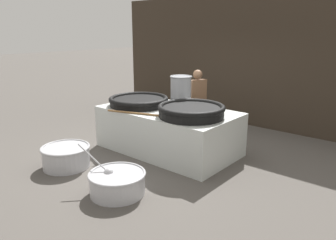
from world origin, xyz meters
TOP-DOWN VIEW (x-y plane):
  - ground_plane at (0.00, 0.00)m, footprint 60.00×60.00m
  - back_wall at (0.00, 2.97)m, footprint 7.93×0.24m
  - hearth_platform at (0.00, 0.00)m, footprint 2.82×1.57m
  - giant_wok_near at (-0.73, -0.12)m, footprint 1.29×1.29m
  - giant_wok_far at (0.70, -0.15)m, footprint 1.28×1.28m
  - stock_pot at (-0.08, 0.53)m, footprint 0.48×0.48m
  - stirring_paddle at (-0.16, -0.66)m, footprint 1.24×0.49m
  - cook at (-0.14, 1.22)m, footprint 0.43×0.62m
  - prep_bowl_vegetables at (0.62, -1.96)m, footprint 1.14×0.90m
  - prep_bowl_meat at (-0.89, -1.89)m, footprint 0.90×0.90m

SIDE VIEW (x-z plane):
  - ground_plane at x=0.00m, z-range 0.00..0.00m
  - prep_bowl_vegetables at x=0.62m, z-range -0.17..0.56m
  - prep_bowl_meat at x=-0.89m, z-range 0.02..0.42m
  - hearth_platform at x=0.00m, z-range 0.00..0.89m
  - cook at x=-0.14m, z-range 0.07..1.65m
  - stirring_paddle at x=-0.16m, z-range 0.89..0.93m
  - giant_wok_near at x=-0.73m, z-range 0.90..1.09m
  - giant_wok_far at x=0.70m, z-range 0.90..1.13m
  - stock_pot at x=-0.08m, z-range 0.90..1.53m
  - back_wall at x=0.00m, z-range 0.00..3.36m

